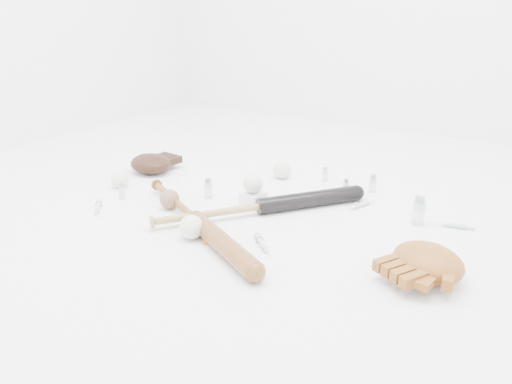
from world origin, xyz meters
The scene contains 22 objects.
bat_dark centered at (0.08, 0.00, 0.03)m, with size 0.84×0.06×0.06m, color black, non-canonical shape.
bat_wood centered at (-0.05, -0.22, 0.03)m, with size 0.85×0.06×0.06m, color brown, non-canonical shape.
glove_dark centered at (-0.59, 0.14, 0.04)m, with size 0.24×0.24×0.09m, color black, non-canonical shape.
glove_tan centered at (0.70, -0.12, 0.05)m, with size 0.25×0.25×0.09m, color brown, non-canonical shape.
trading_card centered at (-0.62, 0.27, 0.00)m, with size 0.06×0.08×0.00m, color yellow.
pedestal centered at (0.00, 0.07, 0.02)m, with size 0.08×0.08×0.04m, color white.
baseball_on_pedestal centered at (0.00, 0.07, 0.08)m, with size 0.08×0.08×0.08m, color silver.
baseball_left centered at (-0.56, -0.07, 0.04)m, with size 0.07×0.07×0.07m, color silver.
baseball_upper centered at (-0.05, 0.39, 0.04)m, with size 0.08×0.08×0.08m, color silver.
baseball_mid centered at (-0.01, -0.29, 0.04)m, with size 0.08×0.08×0.08m, color silver.
baseball_aged centered at (-0.24, -0.13, 0.04)m, with size 0.07×0.07×0.07m, color brown.
syringe_0 centered at (-0.45, -0.29, 0.01)m, with size 0.15×0.03×0.02m, color #ADBCC6, non-canonical shape.
syringe_1 centered at (0.03, -0.25, 0.01)m, with size 0.13×0.02×0.02m, color #ADBCC6, non-canonical shape.
syringe_2 centered at (0.36, 0.26, 0.01)m, with size 0.15×0.03×0.02m, color #ADBCC6, non-canonical shape.
syringe_3 centered at (0.22, -0.22, 0.01)m, with size 0.16×0.03×0.02m, color #ADBCC6, non-canonical shape.
syringe_4 centered at (0.70, 0.25, 0.01)m, with size 0.15×0.03×0.02m, color #ADBCC6, non-canonical shape.
vial_0 centered at (0.12, 0.45, 0.03)m, with size 0.02×0.02×0.06m, color silver.
vial_1 centered at (0.26, 0.36, 0.03)m, with size 0.02×0.02×0.06m, color silver.
vial_2 centered at (-0.18, 0.03, 0.04)m, with size 0.03×0.03×0.08m, color silver.
vial_3 centered at (0.58, 0.22, 0.05)m, with size 0.04×0.04×0.10m, color silver.
vial_4 centered at (-0.46, -0.16, 0.03)m, with size 0.02×0.02×0.06m, color silver.
vial_5 centered at (0.34, 0.43, 0.04)m, with size 0.03×0.03×0.07m, color silver.
Camera 1 is at (0.95, -1.42, 0.73)m, focal length 35.00 mm.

